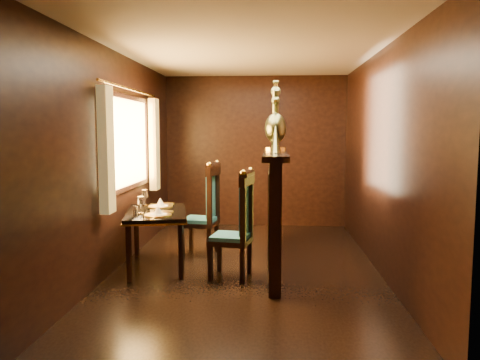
{
  "coord_description": "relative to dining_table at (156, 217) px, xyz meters",
  "views": [
    {
      "loc": [
        0.3,
        -5.33,
        1.59
      ],
      "look_at": [
        -0.11,
        0.41,
        0.99
      ],
      "focal_mm": 35.0,
      "sensor_mm": 36.0,
      "label": 1
    }
  ],
  "objects": [
    {
      "name": "chair_left",
      "position": [
        1.01,
        -0.33,
        0.02
      ],
      "size": [
        0.5,
        0.52,
        1.2
      ],
      "rotation": [
        0.0,
        0.0,
        -0.17
      ],
      "color": "black",
      "rests_on": "ground"
    },
    {
      "name": "peacock_right",
      "position": [
        1.38,
        0.49,
        1.11
      ],
      "size": [
        0.22,
        0.59,
        0.7
      ],
      "primitive_type": null,
      "color": "#184832",
      "rests_on": "partition"
    },
    {
      "name": "room_shell",
      "position": [
        0.97,
        0.07,
        0.98
      ],
      "size": [
        3.04,
        5.04,
        2.52
      ],
      "color": "black",
      "rests_on": "ground"
    },
    {
      "name": "chair_right",
      "position": [
        0.53,
        0.58,
        0.03
      ],
      "size": [
        0.5,
        0.52,
        1.22
      ],
      "rotation": [
        0.0,
        0.0,
        -0.15
      ],
      "color": "black",
      "rests_on": "ground"
    },
    {
      "name": "partition",
      "position": [
        1.38,
        0.35,
        0.11
      ],
      "size": [
        0.26,
        2.7,
        1.36
      ],
      "color": "black",
      "rests_on": "ground"
    },
    {
      "name": "dining_table",
      "position": [
        0.0,
        0.0,
        0.0
      ],
      "size": [
        0.91,
        1.25,
        0.87
      ],
      "rotation": [
        0.0,
        0.0,
        0.21
      ],
      "color": "black",
      "rests_on": "ground"
    },
    {
      "name": "ground",
      "position": [
        1.06,
        0.05,
        -0.6
      ],
      "size": [
        5.0,
        5.0,
        0.0
      ],
      "primitive_type": "plane",
      "color": "black",
      "rests_on": "ground"
    },
    {
      "name": "peacock_left",
      "position": [
        1.38,
        0.26,
        1.18
      ],
      "size": [
        0.27,
        0.71,
        0.84
      ],
      "primitive_type": null,
      "color": "#184832",
      "rests_on": "partition"
    }
  ]
}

